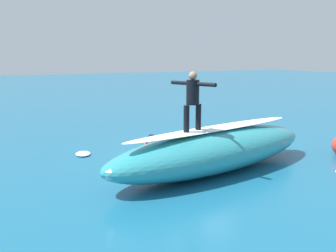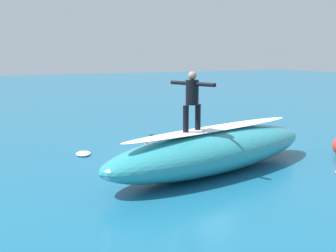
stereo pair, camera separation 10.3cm
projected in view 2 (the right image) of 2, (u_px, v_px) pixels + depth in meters
name	position (u px, v px, depth m)	size (l,w,h in m)	color
ground_plane	(194.00, 152.00, 14.03)	(120.00, 120.00, 0.00)	#196084
wave_crest	(215.00, 150.00, 11.71)	(7.64, 2.06, 1.22)	teal
wave_foam_lip	(216.00, 128.00, 11.59)	(6.49, 0.72, 0.08)	white
surfboard_riding	(192.00, 133.00, 11.01)	(2.30, 0.50, 0.06)	yellow
surfer_riding	(192.00, 97.00, 10.84)	(0.63, 1.50, 1.63)	black
surfboard_paddling	(151.00, 144.00, 15.11)	(2.25, 0.48, 0.08)	#E0563D
surfer_paddling	(151.00, 139.00, 15.20)	(1.01, 1.44, 0.29)	black
foam_patch_mid	(83.00, 153.00, 13.68)	(0.74, 0.49, 0.09)	white
foam_patch_far	(190.00, 169.00, 11.80)	(0.95, 0.67, 0.11)	white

